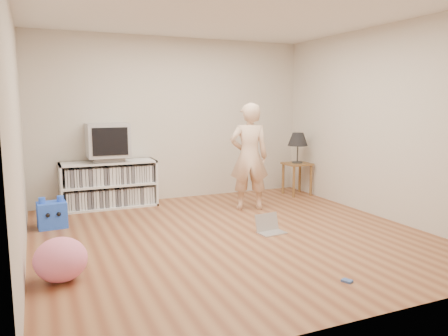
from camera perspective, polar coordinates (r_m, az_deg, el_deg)
name	(u,v)px	position (r m, az deg, el deg)	size (l,w,h in m)	color
ground	(231,235)	(5.30, 0.95, -8.76)	(4.50, 4.50, 0.00)	brown
walls	(232,127)	(5.06, 0.99, 5.43)	(4.52, 4.52, 2.60)	beige
ceiling	(232,9)	(5.15, 1.03, 20.01)	(4.50, 4.50, 0.01)	white
media_unit	(109,184)	(6.82, -14.79, -2.06)	(1.40, 0.45, 0.70)	white
dvd_deck	(108,159)	(6.74, -14.89, 1.13)	(0.45, 0.35, 0.07)	gray
crt_tv	(107,140)	(6.71, -14.98, 3.54)	(0.60, 0.53, 0.50)	#A1A1A6
side_table	(297,171)	(7.56, 9.52, -0.35)	(0.42, 0.42, 0.55)	brown
table_lamp	(298,140)	(7.49, 9.62, 3.62)	(0.34, 0.34, 0.52)	#333333
person	(249,157)	(6.41, 3.30, 1.47)	(0.57, 0.38, 1.57)	beige
laptop	(269,227)	(5.42, 5.94, -7.73)	(0.34, 0.29, 0.22)	silver
playing_cards	(347,281)	(4.15, 15.77, -14.00)	(0.07, 0.09, 0.02)	#3E5EA7
plush_blue	(52,214)	(5.97, -21.54, -5.67)	(0.37, 0.32, 0.40)	blue
plush_pink	(61,260)	(4.22, -20.56, -11.14)	(0.47, 0.47, 0.40)	pink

